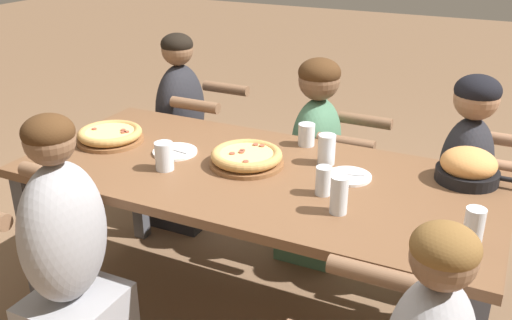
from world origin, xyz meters
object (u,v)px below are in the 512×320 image
at_px(pizza_board_main, 247,157).
at_px(pizza_board_second, 110,135).
at_px(empty_plate_b, 175,152).
at_px(drinking_glass_c, 323,182).
at_px(empty_plate_a, 349,176).
at_px(diner_near_midleft, 70,279).
at_px(diner_far_right, 462,196).
at_px(skillet_bowl, 468,167).
at_px(drinking_glass_b, 326,151).
at_px(drinking_glass_d, 474,225).
at_px(diner_far_center, 316,168).
at_px(diner_far_left, 183,141).
at_px(drinking_glass_a, 164,157).
at_px(drinking_glass_e, 339,195).
at_px(drinking_glass_f, 306,136).

xyz_separation_m(pizza_board_main, pizza_board_second, (-0.70, -0.04, -0.00)).
xyz_separation_m(empty_plate_b, drinking_glass_c, (0.73, -0.09, 0.05)).
relative_size(empty_plate_a, diner_near_midleft, 0.16).
xyz_separation_m(diner_near_midleft, diner_far_right, (1.21, 1.34, -0.01)).
relative_size(pizza_board_main, skillet_bowl, 0.88).
bearing_deg(pizza_board_second, drinking_glass_b, 11.43).
bearing_deg(drinking_glass_d, pizza_board_main, 166.60).
distance_m(empty_plate_a, diner_far_center, 0.71).
distance_m(pizza_board_second, drinking_glass_c, 1.08).
relative_size(drinking_glass_c, diner_far_center, 0.10).
distance_m(skillet_bowl, empty_plate_b, 1.24).
relative_size(empty_plate_a, drinking_glass_c, 1.61).
distance_m(drinking_glass_b, diner_far_left, 1.18).
xyz_separation_m(drinking_glass_a, drinking_glass_d, (1.23, -0.03, 0.00)).
bearing_deg(pizza_board_main, diner_far_left, 139.40).
relative_size(skillet_bowl, diner_far_center, 0.33).
relative_size(diner_near_midleft, diner_far_right, 1.05).
distance_m(drinking_glass_a, diner_far_right, 1.43).
xyz_separation_m(drinking_glass_a, diner_near_midleft, (-0.08, -0.52, -0.30)).
xyz_separation_m(empty_plate_a, diner_far_center, (-0.34, 0.57, -0.26)).
bearing_deg(diner_far_right, pizza_board_main, -52.81).
relative_size(drinking_glass_d, diner_near_midleft, 0.10).
height_order(pizza_board_second, drinking_glass_e, drinking_glass_e).
xyz_separation_m(drinking_glass_b, diner_far_left, (-1.04, 0.47, -0.30)).
relative_size(pizza_board_second, diner_near_midleft, 0.26).
xyz_separation_m(skillet_bowl, drinking_glass_a, (-1.16, -0.43, -0.00)).
distance_m(pizza_board_second, drinking_glass_d, 1.65).
relative_size(empty_plate_a, diner_far_right, 0.16).
relative_size(pizza_board_second, diner_far_center, 0.28).
distance_m(skillet_bowl, diner_near_midleft, 1.59).
bearing_deg(skillet_bowl, drinking_glass_c, -143.07).
distance_m(drinking_glass_d, diner_far_center, 1.25).
bearing_deg(pizza_board_second, drinking_glass_a, -20.32).
bearing_deg(drinking_glass_b, diner_near_midleft, -127.57).
bearing_deg(pizza_board_main, skillet_bowl, 15.71).
bearing_deg(drinking_glass_a, diner_near_midleft, -99.08).
height_order(skillet_bowl, diner_far_right, diner_far_right).
distance_m(skillet_bowl, drinking_glass_f, 0.72).
xyz_separation_m(skillet_bowl, diner_far_left, (-1.61, 0.39, -0.31)).
height_order(empty_plate_a, diner_far_right, diner_far_right).
relative_size(pizza_board_main, drinking_glass_e, 2.24).
height_order(drinking_glass_c, diner_far_left, diner_far_left).
xyz_separation_m(diner_near_midleft, diner_far_center, (0.46, 1.34, -0.01)).
bearing_deg(empty_plate_a, drinking_glass_d, -29.77).
distance_m(pizza_board_second, drinking_glass_e, 1.20).
bearing_deg(drinking_glass_c, diner_near_midleft, -141.92).
relative_size(empty_plate_b, drinking_glass_e, 1.40).
distance_m(pizza_board_main, diner_far_right, 1.09).
distance_m(skillet_bowl, drinking_glass_e, 0.61).
height_order(pizza_board_main, drinking_glass_b, drinking_glass_b).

